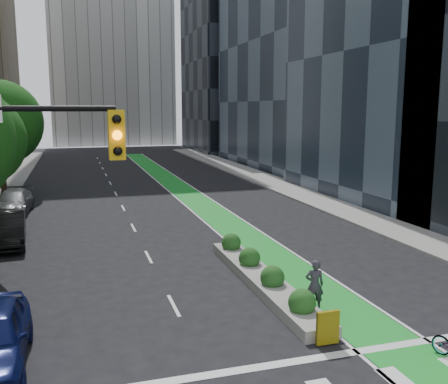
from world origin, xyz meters
TOP-DOWN VIEW (x-y plane):
  - ground at (0.00, 0.00)m, footprint 160.00×160.00m
  - sidewalk_right at (11.80, 25.00)m, footprint 3.60×90.00m
  - bike_lane_paint at (3.00, 30.00)m, footprint 2.20×70.00m
  - building_dark_end at (20.00, 68.00)m, footprint 14.00×18.00m
  - median_planter at (1.20, 7.04)m, footprint 1.20×10.26m
  - cyclist at (2.05, 4.31)m, footprint 0.72×0.56m
  - parked_car_left_mid at (-9.01, 16.15)m, footprint 2.16×5.18m
  - parked_car_left_far at (-9.50, 24.24)m, footprint 2.46×5.29m

SIDE VIEW (x-z plane):
  - ground at x=0.00m, z-range 0.00..0.00m
  - bike_lane_paint at x=3.00m, z-range 0.00..0.01m
  - sidewalk_right at x=11.80m, z-range 0.00..0.15m
  - median_planter at x=1.20m, z-range -0.18..0.92m
  - parked_car_left_far at x=-9.50m, z-range 0.00..1.49m
  - parked_car_left_mid at x=-9.01m, z-range 0.00..1.67m
  - cyclist at x=2.05m, z-range 0.00..1.75m
  - building_dark_end at x=20.00m, z-range 0.00..28.00m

